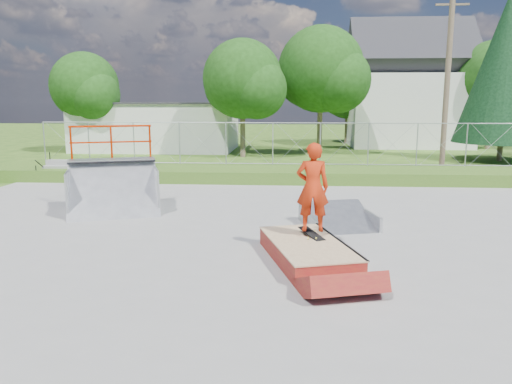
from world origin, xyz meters
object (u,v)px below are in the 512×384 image
grind_box (307,252)px  skater (313,191)px  quarter_pipe (113,171)px  flat_bank_ramp (338,218)px

grind_box → skater: size_ratio=1.67×
quarter_pipe → flat_bank_ramp: 6.45m
quarter_pipe → grind_box: bearing=-56.6°
flat_bank_ramp → skater: size_ratio=0.97×
grind_box → flat_bank_ramp: size_ratio=1.73×
quarter_pipe → flat_bank_ramp: bearing=-30.6°
quarter_pipe → skater: bearing=-52.9°
skater → quarter_pipe: bearing=-34.0°
grind_box → skater: 1.25m
flat_bank_ramp → grind_box: bearing=-120.2°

